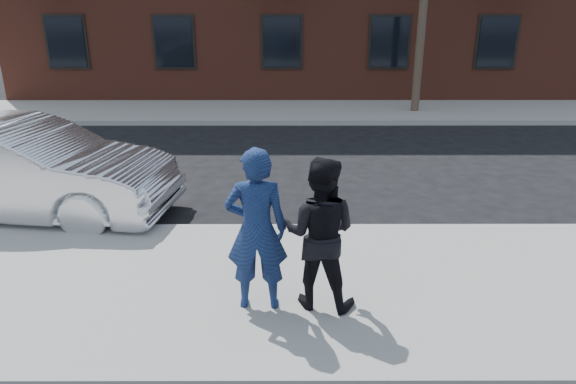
{
  "coord_description": "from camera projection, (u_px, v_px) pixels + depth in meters",
  "views": [
    {
      "loc": [
        0.28,
        -5.83,
        3.39
      ],
      "look_at": [
        0.29,
        0.4,
        1.13
      ],
      "focal_mm": 32.0,
      "sensor_mm": 36.0,
      "label": 1
    }
  ],
  "objects": [
    {
      "name": "ground",
      "position": [
        266.0,
        284.0,
        6.64
      ],
      "size": [
        100.0,
        100.0,
        0.0
      ],
      "primitive_type": "plane",
      "color": "black",
      "rests_on": "ground"
    },
    {
      "name": "near_sidewalk",
      "position": [
        265.0,
        289.0,
        6.38
      ],
      "size": [
        50.0,
        3.5,
        0.15
      ],
      "primitive_type": "cube",
      "color": "gray",
      "rests_on": "ground"
    },
    {
      "name": "near_curb",
      "position": [
        269.0,
        230.0,
        8.07
      ],
      "size": [
        50.0,
        0.1,
        0.15
      ],
      "primitive_type": "cube",
      "color": "#999691",
      "rests_on": "ground"
    },
    {
      "name": "far_sidewalk",
      "position": [
        279.0,
        111.0,
        17.19
      ],
      "size": [
        50.0,
        3.5,
        0.15
      ],
      "primitive_type": "cube",
      "color": "gray",
      "rests_on": "ground"
    },
    {
      "name": "far_curb",
      "position": [
        278.0,
        123.0,
        15.5
      ],
      "size": [
        50.0,
        0.1,
        0.15
      ],
      "primitive_type": "cube",
      "color": "#999691",
      "rests_on": "ground"
    },
    {
      "name": "silver_sedan",
      "position": [
        22.0,
        170.0,
        8.51
      ],
      "size": [
        5.21,
        2.38,
        1.66
      ],
      "primitive_type": "imported",
      "rotation": [
        0.0,
        0.0,
        1.44
      ],
      "color": "silver",
      "rests_on": "ground"
    },
    {
      "name": "man_hoodie",
      "position": [
        256.0,
        230.0,
        5.6
      ],
      "size": [
        0.69,
        0.51,
        1.88
      ],
      "rotation": [
        0.0,
        0.0,
        3.16
      ],
      "color": "navy",
      "rests_on": "near_sidewalk"
    },
    {
      "name": "man_peacoat",
      "position": [
        320.0,
        233.0,
        5.66
      ],
      "size": [
        1.0,
        0.86,
        1.75
      ],
      "rotation": [
        0.0,
        0.0,
        2.88
      ],
      "color": "black",
      "rests_on": "near_sidewalk"
    }
  ]
}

